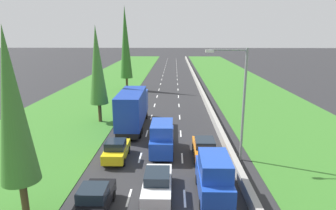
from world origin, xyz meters
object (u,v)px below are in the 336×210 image
at_px(black_hatchback_left_lane, 95,200).
at_px(white_sedan_centre_lane, 157,183).
at_px(blue_van_centre_lane, 162,138).
at_px(blue_van_right_lane, 214,177).
at_px(poplar_tree_nearest, 12,108).
at_px(orange_sedan_right_lane, 204,148).
at_px(poplar_tree_third, 125,42).
at_px(street_light_mast, 240,97).
at_px(blue_box_truck_left_lane, 133,108).
at_px(yellow_hatchback_left_lane, 116,150).
at_px(poplar_tree_second, 97,66).

distance_m(black_hatchback_left_lane, white_sedan_centre_lane, 4.01).
height_order(black_hatchback_left_lane, blue_van_centre_lane, blue_van_centre_lane).
distance_m(blue_van_right_lane, poplar_tree_nearest, 12.08).
distance_m(black_hatchback_left_lane, orange_sedan_right_lane, 10.48).
bearing_deg(black_hatchback_left_lane, poplar_tree_nearest, -174.76).
bearing_deg(blue_van_centre_lane, poplar_tree_nearest, -129.33).
height_order(poplar_tree_third, street_light_mast, poplar_tree_third).
height_order(blue_van_centre_lane, poplar_tree_third, poplar_tree_third).
bearing_deg(blue_box_truck_left_lane, blue_van_right_lane, -63.00).
distance_m(yellow_hatchback_left_lane, blue_box_truck_left_lane, 8.33).
height_order(yellow_hatchback_left_lane, blue_box_truck_left_lane, blue_box_truck_left_lane).
height_order(blue_van_centre_lane, street_light_mast, street_light_mast).
height_order(white_sedan_centre_lane, poplar_tree_nearest, poplar_tree_nearest).
xyz_separation_m(blue_van_right_lane, poplar_tree_third, (-11.17, 35.63, 7.09)).
bearing_deg(blue_van_centre_lane, poplar_tree_third, 104.89).
height_order(blue_van_centre_lane, blue_box_truck_left_lane, blue_box_truck_left_lane).
height_order(black_hatchback_left_lane, poplar_tree_second, poplar_tree_second).
distance_m(poplar_tree_nearest, street_light_mast, 15.53).
xyz_separation_m(blue_box_truck_left_lane, street_light_mast, (9.53, -8.02, 3.05)).
bearing_deg(street_light_mast, blue_van_right_lane, -114.89).
distance_m(white_sedan_centre_lane, poplar_tree_second, 18.27).
height_order(poplar_tree_nearest, poplar_tree_third, poplar_tree_third).
bearing_deg(orange_sedan_right_lane, blue_box_truck_left_lane, 132.44).
bearing_deg(poplar_tree_second, yellow_hatchback_left_lane, -69.18).
bearing_deg(poplar_tree_third, blue_van_centre_lane, -75.11).
relative_size(black_hatchback_left_lane, street_light_mast, 0.43).
bearing_deg(poplar_tree_third, blue_van_right_lane, -72.60).
xyz_separation_m(blue_van_right_lane, orange_sedan_right_lane, (0.04, 5.98, -0.59)).
xyz_separation_m(blue_van_right_lane, blue_van_centre_lane, (-3.50, 6.79, 0.00)).
bearing_deg(poplar_tree_second, white_sedan_centre_lane, -64.02).
relative_size(white_sedan_centre_lane, street_light_mast, 0.50).
relative_size(black_hatchback_left_lane, blue_van_right_lane, 0.80).
relative_size(white_sedan_centre_lane, blue_van_centre_lane, 0.92).
height_order(blue_box_truck_left_lane, poplar_tree_second, poplar_tree_second).
relative_size(black_hatchback_left_lane, blue_van_centre_lane, 0.80).
bearing_deg(poplar_tree_second, orange_sedan_right_lane, -41.34).
height_order(yellow_hatchback_left_lane, blue_van_centre_lane, blue_van_centre_lane).
bearing_deg(yellow_hatchback_left_lane, blue_box_truck_left_lane, 88.42).
bearing_deg(blue_box_truck_left_lane, yellow_hatchback_left_lane, -91.58).
bearing_deg(yellow_hatchback_left_lane, blue_van_right_lane, -37.01).
distance_m(orange_sedan_right_lane, poplar_tree_third, 32.61).
distance_m(poplar_tree_nearest, poplar_tree_second, 17.95).
xyz_separation_m(poplar_tree_second, street_light_mast, (13.71, -10.20, -1.32)).
xyz_separation_m(poplar_tree_nearest, poplar_tree_third, (-0.34, 37.78, 2.19)).
relative_size(yellow_hatchback_left_lane, poplar_tree_third, 0.26).
distance_m(blue_van_centre_lane, poplar_tree_nearest, 12.55).
height_order(blue_van_right_lane, poplar_tree_third, poplar_tree_third).
bearing_deg(poplar_tree_nearest, blue_box_truck_left_lane, 76.14).
bearing_deg(white_sedan_centre_lane, orange_sedan_right_lane, 58.37).
bearing_deg(street_light_mast, orange_sedan_right_lane, 171.34).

